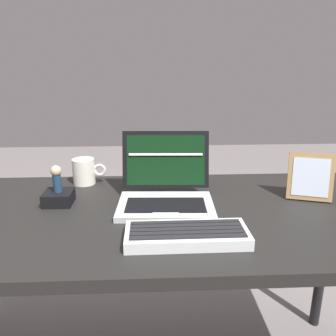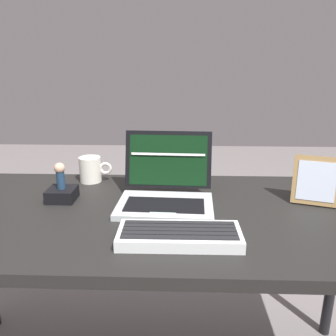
% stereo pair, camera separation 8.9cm
% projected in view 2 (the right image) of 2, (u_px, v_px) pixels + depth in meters
% --- Properties ---
extents(desk, '(1.65, 0.72, 0.74)m').
position_uv_depth(desk, '(150.00, 227.00, 1.13)').
color(desk, black).
rests_on(desk, ground).
extents(laptop_front, '(0.32, 0.28, 0.23)m').
position_uv_depth(laptop_front, '(166.00, 191.00, 1.14)').
color(laptop_front, '#B2B9BA').
rests_on(laptop_front, desk).
extents(external_keyboard, '(0.33, 0.13, 0.04)m').
position_uv_depth(external_keyboard, '(179.00, 235.00, 0.91)').
color(external_keyboard, silver).
rests_on(external_keyboard, desk).
extents(photo_frame, '(0.16, 0.09, 0.16)m').
position_uv_depth(photo_frame, '(316.00, 181.00, 1.13)').
color(photo_frame, olive).
rests_on(photo_frame, desk).
extents(figurine_stand, '(0.09, 0.09, 0.04)m').
position_uv_depth(figurine_stand, '(62.00, 194.00, 1.18)').
color(figurine_stand, black).
rests_on(figurine_stand, desk).
extents(figurine, '(0.04, 0.04, 0.09)m').
position_uv_depth(figurine, '(60.00, 174.00, 1.16)').
color(figurine, navy).
rests_on(figurine, figurine_stand).
extents(coffee_mug, '(0.13, 0.08, 0.10)m').
position_uv_depth(coffee_mug, '(91.00, 169.00, 1.36)').
color(coffee_mug, silver).
rests_on(coffee_mug, desk).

